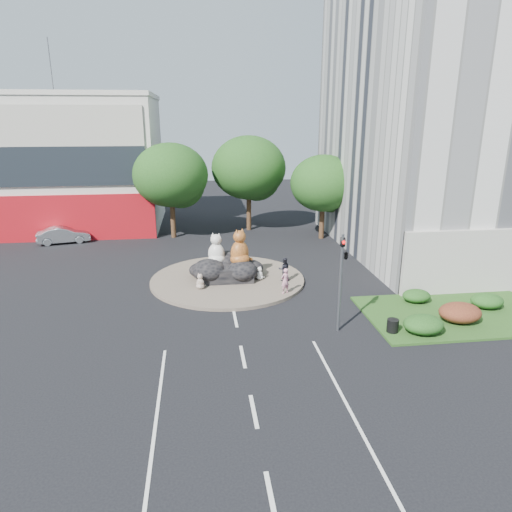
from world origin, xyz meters
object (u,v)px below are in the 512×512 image
at_px(cat_white, 216,248).
at_px(pedestrian_dark, 284,269).
at_px(kitten_white, 260,273).
at_px(litter_bin, 393,326).
at_px(kitten_calico, 200,281).
at_px(parked_car, 64,235).
at_px(cat_tabby, 240,247).
at_px(pedestrian_pink, 285,281).

height_order(cat_white, pedestrian_dark, cat_white).
relative_size(kitten_white, litter_bin, 1.34).
relative_size(cat_white, pedestrian_dark, 1.35).
relative_size(kitten_calico, litter_bin, 1.51).
bearing_deg(parked_car, cat_tabby, -141.67).
xyz_separation_m(cat_white, litter_bin, (8.24, -9.05, -1.69)).
distance_m(kitten_white, pedestrian_dark, 1.63).
height_order(cat_tabby, kitten_white, cat_tabby).
xyz_separation_m(cat_white, cat_tabby, (1.49, -0.35, 0.15)).
bearing_deg(litter_bin, cat_white, 132.33).
xyz_separation_m(pedestrian_dark, litter_bin, (3.99, -7.74, -0.52)).
distance_m(cat_tabby, kitten_white, 2.13).
relative_size(kitten_calico, kitten_white, 1.12).
relative_size(kitten_calico, pedestrian_dark, 0.64).
bearing_deg(litter_bin, pedestrian_pink, 127.86).
bearing_deg(kitten_calico, litter_bin, 2.48).
relative_size(kitten_white, pedestrian_pink, 0.56).
bearing_deg(pedestrian_dark, kitten_calico, 11.82).
relative_size(cat_tabby, pedestrian_pink, 1.54).
bearing_deg(kitten_calico, pedestrian_pink, 23.42).
relative_size(pedestrian_pink, parked_car, 0.36).
bearing_deg(kitten_white, pedestrian_dark, -68.93).
bearing_deg(cat_white, cat_tabby, 7.26).
height_order(kitten_white, pedestrian_pink, pedestrian_pink).
bearing_deg(litter_bin, parked_car, 136.17).
distance_m(cat_white, pedestrian_pink, 5.35).
relative_size(cat_tabby, pedestrian_dark, 1.55).
bearing_deg(cat_tabby, cat_white, 131.86).
distance_m(cat_tabby, pedestrian_pink, 4.16).
bearing_deg(kitten_calico, cat_white, 100.76).
height_order(pedestrian_pink, parked_car, pedestrian_pink).
bearing_deg(kitten_white, pedestrian_pink, -118.60).
distance_m(pedestrian_pink, litter_bin, 7.09).
relative_size(cat_white, parked_car, 0.49).
xyz_separation_m(pedestrian_dark, parked_car, (-16.77, 12.19, -0.27)).
bearing_deg(parked_car, pedestrian_pink, -144.09).
xyz_separation_m(cat_tabby, kitten_white, (1.23, -0.52, -1.66)).
xyz_separation_m(kitten_white, parked_car, (-15.23, 11.75, 0.07)).
height_order(pedestrian_dark, litter_bin, pedestrian_dark).
xyz_separation_m(cat_white, pedestrian_dark, (4.26, -1.31, -1.17)).
relative_size(cat_white, cat_tabby, 0.87).
bearing_deg(cat_tabby, pedestrian_dark, -53.93).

